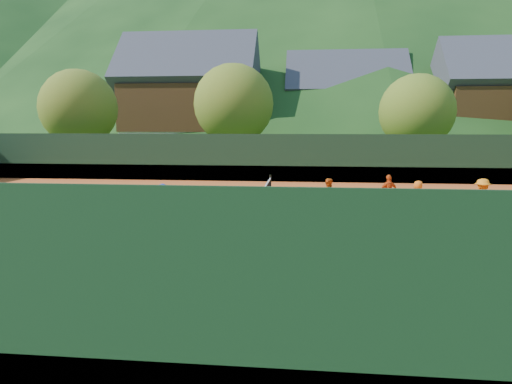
# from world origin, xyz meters

# --- Properties ---
(ground) EXTENTS (400.00, 400.00, 0.00)m
(ground) POSITION_xyz_m (0.00, 0.00, 0.00)
(ground) COLOR #274C17
(ground) RESTS_ON ground
(clay_court) EXTENTS (40.00, 24.00, 0.02)m
(clay_court) POSITION_xyz_m (0.00, 0.00, 0.01)
(clay_court) COLOR #C75520
(clay_court) RESTS_ON ground
(coach) EXTENTS (0.65, 0.43, 1.77)m
(coach) POSITION_xyz_m (-2.74, -2.90, 0.91)
(coach) COLOR #1A38AD
(coach) RESTS_ON clay_court
(student_a) EXTENTS (0.77, 0.63, 1.47)m
(student_a) POSITION_xyz_m (2.64, 1.72, 0.75)
(student_a) COLOR #D95913
(student_a) RESTS_ON clay_court
(student_b) EXTENTS (0.94, 0.65, 1.48)m
(student_b) POSITION_xyz_m (5.31, 3.19, 0.76)
(student_b) COLOR #E25014
(student_b) RESTS_ON clay_court
(student_c) EXTENTS (0.77, 0.59, 1.43)m
(student_c) POSITION_xyz_m (6.16, 1.69, 0.73)
(student_c) COLOR orange
(student_c) RESTS_ON clay_court
(student_d) EXTENTS (1.16, 0.92, 1.57)m
(student_d) POSITION_xyz_m (8.46, 1.33, 0.81)
(student_d) COLOR orange
(student_d) RESTS_ON clay_court
(tennis_ball_0) EXTENTS (0.07, 0.07, 0.07)m
(tennis_ball_0) POSITION_xyz_m (-7.67, -2.69, 0.05)
(tennis_ball_0) COLOR #AAD423
(tennis_ball_0) RESTS_ON clay_court
(tennis_ball_1) EXTENTS (0.07, 0.07, 0.07)m
(tennis_ball_1) POSITION_xyz_m (-1.76, -6.18, 0.05)
(tennis_ball_1) COLOR #AAD423
(tennis_ball_1) RESTS_ON clay_court
(tennis_ball_2) EXTENTS (0.07, 0.07, 0.07)m
(tennis_ball_2) POSITION_xyz_m (-5.72, -4.38, 0.05)
(tennis_ball_2) COLOR #AAD423
(tennis_ball_2) RESTS_ON clay_court
(tennis_ball_3) EXTENTS (0.07, 0.07, 0.07)m
(tennis_ball_3) POSITION_xyz_m (-7.17, -4.40, 0.05)
(tennis_ball_3) COLOR #AAD423
(tennis_ball_3) RESTS_ON clay_court
(tennis_ball_4) EXTENTS (0.07, 0.07, 0.07)m
(tennis_ball_4) POSITION_xyz_m (4.76, -5.94, 0.05)
(tennis_ball_4) COLOR #AAD423
(tennis_ball_4) RESTS_ON clay_court
(tennis_ball_5) EXTENTS (0.07, 0.07, 0.07)m
(tennis_ball_5) POSITION_xyz_m (4.86, -7.49, 0.05)
(tennis_ball_5) COLOR #AAD423
(tennis_ball_5) RESTS_ON clay_court
(tennis_ball_6) EXTENTS (0.07, 0.07, 0.07)m
(tennis_ball_6) POSITION_xyz_m (-4.97, -6.69, 0.05)
(tennis_ball_6) COLOR #AAD423
(tennis_ball_6) RESTS_ON clay_court
(tennis_ball_7) EXTENTS (0.07, 0.07, 0.07)m
(tennis_ball_7) POSITION_xyz_m (5.27, -6.98, 0.05)
(tennis_ball_7) COLOR #AAD423
(tennis_ball_7) RESTS_ON clay_court
(tennis_ball_9) EXTENTS (0.07, 0.07, 0.07)m
(tennis_ball_9) POSITION_xyz_m (-2.72, -2.26, 0.05)
(tennis_ball_9) COLOR #AAD423
(tennis_ball_9) RESTS_ON clay_court
(tennis_ball_10) EXTENTS (0.07, 0.07, 0.07)m
(tennis_ball_10) POSITION_xyz_m (-0.02, -2.69, 0.05)
(tennis_ball_10) COLOR #AAD423
(tennis_ball_10) RESTS_ON clay_court
(tennis_ball_11) EXTENTS (0.07, 0.07, 0.07)m
(tennis_ball_11) POSITION_xyz_m (-6.16, -4.03, 0.05)
(tennis_ball_11) COLOR #AAD423
(tennis_ball_11) RESTS_ON clay_court
(tennis_ball_12) EXTENTS (0.07, 0.07, 0.07)m
(tennis_ball_12) POSITION_xyz_m (3.87, -9.42, 0.05)
(tennis_ball_12) COLOR #AAD423
(tennis_ball_12) RESTS_ON clay_court
(tennis_ball_13) EXTENTS (0.07, 0.07, 0.07)m
(tennis_ball_13) POSITION_xyz_m (-4.23, -4.31, 0.05)
(tennis_ball_13) COLOR #AAD423
(tennis_ball_13) RESTS_ON clay_court
(tennis_ball_14) EXTENTS (0.07, 0.07, 0.07)m
(tennis_ball_14) POSITION_xyz_m (6.26, -5.01, 0.05)
(tennis_ball_14) COLOR #AAD423
(tennis_ball_14) RESTS_ON clay_court
(tennis_ball_15) EXTENTS (0.07, 0.07, 0.07)m
(tennis_ball_15) POSITION_xyz_m (-2.08, -5.01, 0.05)
(tennis_ball_15) COLOR #AAD423
(tennis_ball_15) RESTS_ON clay_court
(tennis_ball_17) EXTENTS (0.07, 0.07, 0.07)m
(tennis_ball_17) POSITION_xyz_m (-2.97, -6.33, 0.05)
(tennis_ball_17) COLOR #AAD423
(tennis_ball_17) RESTS_ON clay_court
(tennis_ball_18) EXTENTS (0.07, 0.07, 0.07)m
(tennis_ball_18) POSITION_xyz_m (5.25, -7.70, 0.05)
(tennis_ball_18) COLOR #AAD423
(tennis_ball_18) RESTS_ON clay_court
(tennis_ball_19) EXTENTS (0.07, 0.07, 0.07)m
(tennis_ball_19) POSITION_xyz_m (-6.31, -3.77, 0.05)
(tennis_ball_19) COLOR #AAD423
(tennis_ball_19) RESTS_ON clay_court
(tennis_ball_20) EXTENTS (0.07, 0.07, 0.07)m
(tennis_ball_20) POSITION_xyz_m (2.35, -4.08, 0.05)
(tennis_ball_20) COLOR #AAD423
(tennis_ball_20) RESTS_ON clay_court
(tennis_ball_21) EXTENTS (0.07, 0.07, 0.07)m
(tennis_ball_21) POSITION_xyz_m (0.74, -5.18, 0.05)
(tennis_ball_21) COLOR #AAD423
(tennis_ball_21) RESTS_ON clay_court
(tennis_ball_22) EXTENTS (0.07, 0.07, 0.07)m
(tennis_ball_22) POSITION_xyz_m (-3.67, -3.91, 0.05)
(tennis_ball_22) COLOR #AAD423
(tennis_ball_22) RESTS_ON clay_court
(tennis_ball_23) EXTENTS (0.07, 0.07, 0.07)m
(tennis_ball_23) POSITION_xyz_m (-5.18, -1.40, 0.05)
(tennis_ball_23) COLOR #AAD423
(tennis_ball_23) RESTS_ON clay_court
(tennis_ball_24) EXTENTS (0.07, 0.07, 0.07)m
(tennis_ball_24) POSITION_xyz_m (-7.01, -2.84, 0.05)
(tennis_ball_24) COLOR #AAD423
(tennis_ball_24) RESTS_ON clay_court
(court_lines) EXTENTS (23.83, 11.03, 0.00)m
(court_lines) POSITION_xyz_m (0.00, 0.00, 0.02)
(court_lines) COLOR white
(court_lines) RESTS_ON clay_court
(tennis_net) EXTENTS (0.10, 12.07, 1.10)m
(tennis_net) POSITION_xyz_m (0.00, 0.00, 0.52)
(tennis_net) COLOR black
(tennis_net) RESTS_ON clay_court
(perimeter_fence) EXTENTS (40.40, 24.24, 3.00)m
(perimeter_fence) POSITION_xyz_m (0.00, 0.00, 1.27)
(perimeter_fence) COLOR black
(perimeter_fence) RESTS_ON clay_court
(chalet_left) EXTENTS (13.80, 9.93, 12.92)m
(chalet_left) POSITION_xyz_m (-10.00, 30.00, 5.65)
(chalet_left) COLOR beige
(chalet_left) RESTS_ON ground
(chalet_mid) EXTENTS (12.65, 8.82, 11.45)m
(chalet_mid) POSITION_xyz_m (6.00, 34.00, 4.99)
(chalet_mid) COLOR beige
(chalet_mid) RESTS_ON ground
(chalet_right) EXTENTS (11.50, 8.82, 11.91)m
(chalet_right) POSITION_xyz_m (20.00, 30.00, 5.26)
(chalet_right) COLOR beige
(chalet_right) RESTS_ON ground
(tree_a) EXTENTS (6.00, 6.00, 7.88)m
(tree_a) POSITION_xyz_m (-16.00, 18.00, 4.87)
(tree_a) COLOR #412B1A
(tree_a) RESTS_ON ground
(tree_b) EXTENTS (6.40, 6.40, 8.40)m
(tree_b) POSITION_xyz_m (-4.00, 20.00, 5.19)
(tree_b) COLOR #3D2618
(tree_b) RESTS_ON ground
(tree_c) EXTENTS (5.60, 5.60, 7.35)m
(tree_c) POSITION_xyz_m (10.00, 19.00, 4.54)
(tree_c) COLOR #3B2517
(tree_c) RESTS_ON ground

